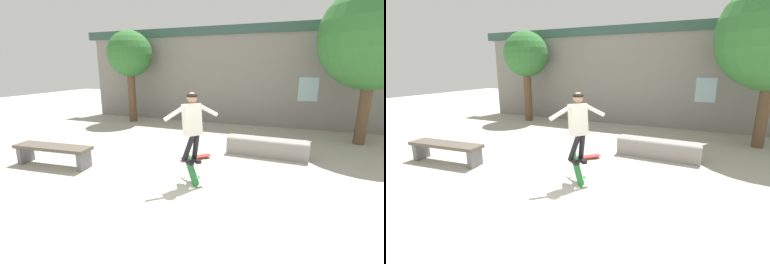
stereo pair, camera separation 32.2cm
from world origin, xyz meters
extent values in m
plane|color=#B2AD9E|center=(0.00, 0.00, 0.00)|extent=(40.00, 40.00, 0.00)
cube|color=gray|center=(0.00, 7.23, 1.83)|extent=(14.43, 0.40, 3.66)
cube|color=#335147|center=(0.00, 7.23, 3.84)|extent=(15.15, 0.52, 0.35)
cube|color=brown|center=(4.16, 7.23, 4.48)|extent=(0.44, 0.44, 0.93)
cube|color=#99B7C6|center=(2.50, 7.02, 1.56)|extent=(0.70, 0.02, 0.90)
cylinder|color=brown|center=(4.02, 5.45, 1.04)|extent=(0.33, 0.33, 2.09)
sphere|color=#337033|center=(4.02, 5.45, 3.26)|extent=(3.13, 3.13, 3.13)
cylinder|color=brown|center=(-4.72, 6.08, 1.11)|extent=(0.33, 0.33, 2.22)
sphere|color=#337033|center=(-4.72, 6.08, 2.93)|extent=(1.92, 1.92, 1.92)
cube|color=brown|center=(-3.53, 0.69, 0.47)|extent=(2.02, 0.65, 0.08)
cube|color=slate|center=(-4.40, 0.62, 0.22)|extent=(0.15, 0.42, 0.43)
cube|color=slate|center=(-2.66, 0.77, 0.22)|extent=(0.15, 0.42, 0.43)
cube|color=gray|center=(1.35, 3.27, 0.24)|extent=(2.16, 0.55, 0.48)
cube|color=#B7B7BC|center=(1.34, 3.03, 0.46)|extent=(2.14, 0.10, 0.02)
cube|color=silver|center=(0.00, 0.99, 1.35)|extent=(0.45, 0.45, 0.66)
sphere|color=#A37556|center=(0.00, 0.99, 1.79)|extent=(0.30, 0.30, 0.21)
ellipsoid|color=black|center=(0.00, 0.99, 1.83)|extent=(0.31, 0.31, 0.12)
cylinder|color=black|center=(0.05, 1.05, 0.76)|extent=(0.29, 0.37, 0.64)
cube|color=black|center=(0.08, 1.03, 0.47)|extent=(0.26, 0.25, 0.07)
cylinder|color=black|center=(-0.06, 0.93, 0.76)|extent=(0.38, 0.26, 0.64)
cube|color=black|center=(-0.03, 0.91, 0.47)|extent=(0.26, 0.25, 0.07)
cylinder|color=silver|center=(0.24, 1.27, 1.52)|extent=(0.38, 0.42, 0.30)
cylinder|color=silver|center=(-0.24, 0.71, 1.52)|extent=(0.38, 0.42, 0.30)
cube|color=#237F38|center=(-0.04, 1.03, 0.27)|extent=(0.58, 0.61, 0.64)
cylinder|color=green|center=(0.19, 0.86, 0.19)|extent=(0.07, 0.08, 0.06)
cylinder|color=green|center=(0.07, 0.91, 0.02)|extent=(0.07, 0.08, 0.06)
cylinder|color=green|center=(-0.09, 1.21, 0.48)|extent=(0.07, 0.08, 0.06)
cylinder|color=green|center=(-0.21, 1.25, 0.32)|extent=(0.07, 0.08, 0.06)
cube|color=red|center=(-0.38, 2.32, 0.07)|extent=(0.74, 0.69, 0.02)
cylinder|color=black|center=(-0.50, 2.08, 0.03)|extent=(0.05, 0.05, 0.05)
cylinder|color=black|center=(-0.64, 2.23, 0.03)|extent=(0.05, 0.05, 0.05)
cylinder|color=black|center=(-0.12, 2.42, 0.03)|extent=(0.05, 0.05, 0.05)
cylinder|color=black|center=(-0.26, 2.57, 0.03)|extent=(0.05, 0.05, 0.05)
camera|label=1|loc=(1.74, -3.75, 2.36)|focal=24.00mm
camera|label=2|loc=(2.04, -3.63, 2.36)|focal=24.00mm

